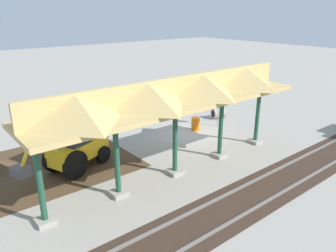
# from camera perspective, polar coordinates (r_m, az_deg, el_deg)

# --- Properties ---
(ground_plane) EXTENTS (120.00, 120.00, 0.00)m
(ground_plane) POSITION_cam_1_polar(r_m,az_deg,el_deg) (21.78, 4.10, -1.42)
(ground_plane) COLOR #9E998E
(dirt_work_zone) EXTENTS (9.73, 7.00, 0.01)m
(dirt_work_zone) POSITION_cam_1_polar(r_m,az_deg,el_deg) (18.46, -21.94, -6.85)
(dirt_work_zone) COLOR #4C3823
(dirt_work_zone) RESTS_ON ground
(platform_canopy) EXTENTS (14.22, 3.20, 4.90)m
(platform_canopy) POSITION_cam_1_polar(r_m,az_deg,el_deg) (15.17, 1.31, 5.77)
(platform_canopy) COLOR #9E998E
(platform_canopy) RESTS_ON ground
(rail_tracks) EXTENTS (60.00, 2.58, 0.15)m
(rail_tracks) POSITION_cam_1_polar(r_m,az_deg,el_deg) (17.61, 20.76, -7.91)
(rail_tracks) COLOR slate
(rail_tracks) RESTS_ON ground
(stop_sign) EXTENTS (0.68, 0.39, 2.58)m
(stop_sign) POSITION_cam_1_polar(r_m,az_deg,el_deg) (22.92, 8.82, 4.37)
(stop_sign) COLOR gray
(stop_sign) RESTS_ON ground
(backhoe) EXTENTS (5.31, 2.96, 2.82)m
(backhoe) POSITION_cam_1_polar(r_m,az_deg,el_deg) (17.33, -15.72, -3.28)
(backhoe) COLOR yellow
(backhoe) RESTS_ON ground
(concrete_pipe) EXTENTS (1.12, 1.05, 0.79)m
(concrete_pipe) POSITION_cam_1_polar(r_m,az_deg,el_deg) (25.13, 8.76, 2.22)
(concrete_pipe) COLOR #9E9384
(concrete_pipe) RESTS_ON ground
(traffic_barrel) EXTENTS (0.56, 0.56, 0.90)m
(traffic_barrel) POSITION_cam_1_polar(r_m,az_deg,el_deg) (22.39, 4.81, 0.38)
(traffic_barrel) COLOR orange
(traffic_barrel) RESTS_ON ground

